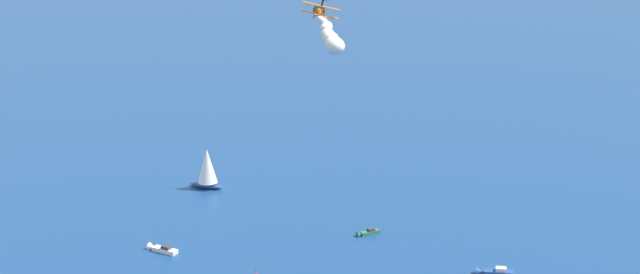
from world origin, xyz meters
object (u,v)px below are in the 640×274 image
motorboat_near_centre (367,233)px  motorboat_offshore (161,249)px  biplane_lead (320,12)px  motorboat_trailing (493,272)px  wingwalker_lead (323,1)px  sailboat_far_stbd (207,168)px

motorboat_near_centre → motorboat_offshore: 48.96m
motorboat_offshore → biplane_lead: biplane_lead is taller
motorboat_near_centre → biplane_lead: bearing=-77.0°
biplane_lead → motorboat_trailing: bearing=48.2°
motorboat_near_centre → motorboat_trailing: (34.33, -5.86, 0.17)m
motorboat_near_centre → motorboat_trailing: bearing=-9.7°
motorboat_offshore → biplane_lead: (43.81, -1.68, 58.40)m
motorboat_offshore → wingwalker_lead: size_ratio=5.06×
motorboat_near_centre → motorboat_trailing: 34.83m
motorboat_near_centre → motorboat_offshore: size_ratio=0.76×
wingwalker_lead → biplane_lead: bearing=-143.5°
biplane_lead → wingwalker_lead: 2.15m
motorboat_trailing → motorboat_offshore: bearing=-158.5°
sailboat_far_stbd → biplane_lead: size_ratio=1.83×
sailboat_far_stbd → motorboat_trailing: size_ratio=1.53×
motorboat_trailing → biplane_lead: bearing=-131.8°
motorboat_trailing → wingwalker_lead: bearing=-131.7°
biplane_lead → sailboat_far_stbd: bearing=145.8°
motorboat_trailing → wingwalker_lead: size_ratio=5.44×
motorboat_near_centre → biplane_lead: size_ratio=0.84×
motorboat_near_centre → motorboat_trailing: motorboat_trailing is taller
motorboat_offshore → wingwalker_lead: 74.94m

